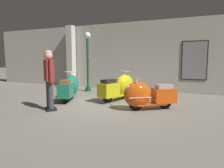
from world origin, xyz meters
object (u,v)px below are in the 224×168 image
scooter_0 (70,87)px  visitor_0 (49,76)px  scooter_2 (146,95)px  lamppost (88,58)px  scooter_1 (120,87)px

scooter_0 → visitor_0: 1.74m
visitor_0 → scooter_2: bearing=-28.6°
scooter_2 → lamppost: bearing=-72.3°
scooter_2 → scooter_1: bearing=-78.1°
scooter_1 → lamppost: lamppost is taller
scooter_0 → scooter_2: (2.98, -0.40, -0.03)m
scooter_1 → visitor_0: size_ratio=1.02×
visitor_0 → scooter_0: bearing=51.9°
scooter_2 → visitor_0: 2.86m
scooter_0 → lamppost: (-0.39, 1.97, 1.08)m
scooter_2 → lamppost: lamppost is taller
scooter_1 → visitor_0: 2.67m
scooter_0 → visitor_0: size_ratio=0.99×
scooter_2 → visitor_0: (-2.54, -1.19, 0.57)m
scooter_0 → visitor_0: bearing=172.7°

